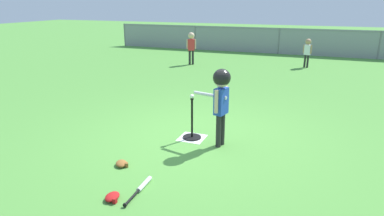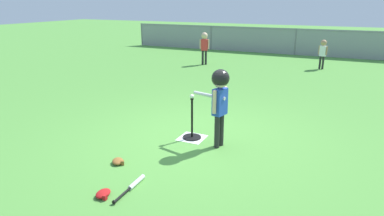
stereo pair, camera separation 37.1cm
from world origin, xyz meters
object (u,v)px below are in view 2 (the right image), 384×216
baseball_on_tee (192,96)px  fielder_near_right (323,50)px  fielder_near_left (204,44)px  batter_child (220,92)px  batting_tee (192,132)px  glove_by_plate (118,161)px  glove_near_bats (103,194)px  spare_bat_silver (134,185)px

baseball_on_tee → fielder_near_right: fielder_near_right is taller
fielder_near_right → fielder_near_left: (-4.06, -0.94, 0.11)m
baseball_on_tee → batter_child: size_ratio=0.06×
batting_tee → baseball_on_tee: baseball_on_tee is taller
glove_by_plate → glove_near_bats: same height
baseball_on_tee → fielder_near_left: fielder_near_left is taller
glove_by_plate → glove_near_bats: size_ratio=1.17×
fielder_near_left → glove_by_plate: fielder_near_left is taller
batting_tee → baseball_on_tee: bearing=153.4°
spare_bat_silver → glove_near_bats: glove_near_bats is taller
fielder_near_left → glove_near_bats: 9.07m
fielder_near_right → batting_tee: bearing=-101.0°
fielder_near_left → glove_by_plate: 8.22m
batting_tee → spare_bat_silver: size_ratio=1.07×
fielder_near_left → glove_near_bats: (2.38, -8.72, -0.73)m
glove_near_bats → batter_child: bearing=69.4°
spare_bat_silver → glove_by_plate: size_ratio=2.47×
fielder_near_right → fielder_near_left: 4.17m
baseball_on_tee → glove_near_bats: bearing=-95.6°
batter_child → spare_bat_silver: batter_child is taller
batting_tee → batter_child: (0.54, -0.13, 0.80)m
batting_tee → spare_bat_silver: (0.00, -1.78, -0.09)m
fielder_near_right → batter_child: bearing=-96.9°
baseball_on_tee → spare_bat_silver: 1.92m
fielder_near_right → glove_near_bats: (-1.68, -9.66, -0.62)m
glove_by_plate → batting_tee: bearing=66.5°
fielder_near_left → glove_near_bats: fielder_near_left is taller
batter_child → fielder_near_left: 7.42m
batter_child → spare_bat_silver: (-0.54, -1.65, -0.89)m
spare_bat_silver → batting_tee: bearing=90.1°
spare_bat_silver → glove_near_bats: (-0.21, -0.34, 0.01)m
fielder_near_right → glove_near_bats: size_ratio=4.39×
batter_child → glove_near_bats: batter_child is taller
fielder_near_right → glove_by_plate: 9.13m
baseball_on_tee → fielder_near_left: 7.09m
fielder_near_right → glove_near_bats: 9.82m
fielder_near_right → glove_by_plate: (-2.05, -8.87, -0.62)m
batter_child → fielder_near_left: (-3.13, 6.73, -0.15)m
batting_tee → fielder_near_left: 7.12m
batting_tee → fielder_near_left: fielder_near_left is taller
glove_by_plate → baseball_on_tee: bearing=66.5°
spare_bat_silver → glove_near_bats: size_ratio=2.90×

